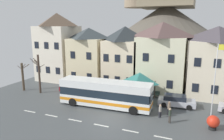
# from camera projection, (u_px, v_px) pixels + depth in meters

# --- Properties ---
(ground_plane) EXTENTS (40.00, 60.00, 0.07)m
(ground_plane) POSITION_uv_depth(u_px,v_px,m) (108.00, 119.00, 22.46)
(ground_plane) COLOR #484D4F
(townhouse_00) EXTENTS (5.99, 6.39, 11.61)m
(townhouse_00) POSITION_uv_depth(u_px,v_px,m) (58.00, 47.00, 37.70)
(townhouse_00) COLOR silver
(townhouse_00) RESTS_ON ground_plane
(townhouse_01) EXTENTS (5.63, 5.66, 9.16)m
(townhouse_01) POSITION_uv_depth(u_px,v_px,m) (89.00, 56.00, 35.26)
(townhouse_01) COLOR beige
(townhouse_01) RESTS_ON ground_plane
(townhouse_02) EXTENTS (5.37, 6.55, 9.42)m
(townhouse_02) POSITION_uv_depth(u_px,v_px,m) (125.00, 57.00, 33.40)
(townhouse_02) COLOR beige
(townhouse_02) RESTS_ON ground_plane
(townhouse_03) EXTENTS (6.71, 5.73, 10.06)m
(townhouse_03) POSITION_uv_depth(u_px,v_px,m) (162.00, 57.00, 30.83)
(townhouse_03) COLOR beige
(townhouse_03) RESTS_ON ground_plane
(townhouse_04) EXTENTS (6.68, 6.35, 9.50)m
(townhouse_04) POSITION_uv_depth(u_px,v_px,m) (215.00, 62.00, 28.54)
(townhouse_04) COLOR beige
(townhouse_04) RESTS_ON ground_plane
(hilltop_castle) EXTENTS (43.99, 43.99, 22.56)m
(hilltop_castle) POSITION_uv_depth(u_px,v_px,m) (165.00, 32.00, 51.47)
(hilltop_castle) COLOR #5C554A
(hilltop_castle) RESTS_ON ground_plane
(transit_bus) EXTENTS (11.20, 2.97, 3.19)m
(transit_bus) POSITION_uv_depth(u_px,v_px,m) (105.00, 94.00, 25.37)
(transit_bus) COLOR white
(transit_bus) RESTS_ON ground_plane
(bus_shelter) EXTENTS (3.60, 3.60, 3.76)m
(bus_shelter) POSITION_uv_depth(u_px,v_px,m) (140.00, 78.00, 27.01)
(bus_shelter) COLOR #473D33
(bus_shelter) RESTS_ON ground_plane
(parked_car_00) EXTENTS (4.10, 2.37, 1.35)m
(parked_car_00) POSITION_uv_depth(u_px,v_px,m) (74.00, 87.00, 31.30)
(parked_car_00) COLOR maroon
(parked_car_00) RESTS_ON ground_plane
(parked_car_01) EXTENTS (4.46, 2.22, 1.38)m
(parked_car_01) POSITION_uv_depth(u_px,v_px,m) (176.00, 101.00, 25.71)
(parked_car_01) COLOR silver
(parked_car_01) RESTS_ON ground_plane
(pedestrian_00) EXTENTS (0.29, 0.30, 1.57)m
(pedestrian_00) POSITION_uv_depth(u_px,v_px,m) (170.00, 115.00, 21.32)
(pedestrian_00) COLOR #38332D
(pedestrian_00) RESTS_ON ground_plane
(pedestrian_01) EXTENTS (0.35, 0.34, 1.55)m
(pedestrian_01) POSITION_uv_depth(u_px,v_px,m) (169.00, 108.00, 23.20)
(pedestrian_01) COLOR black
(pedestrian_01) RESTS_ON ground_plane
(pedestrian_02) EXTENTS (0.29, 0.29, 1.48)m
(pedestrian_02) POSITION_uv_depth(u_px,v_px,m) (160.00, 110.00, 22.54)
(pedestrian_02) COLOR #2D2D38
(pedestrian_02) RESTS_ON ground_plane
(public_bench) EXTENTS (1.49, 0.48, 0.87)m
(public_bench) POSITION_uv_depth(u_px,v_px,m) (154.00, 94.00, 28.86)
(public_bench) COLOR #33473D
(public_bench) RESTS_ON ground_plane
(flagpole) EXTENTS (0.95, 0.10, 7.81)m
(flagpole) POSITION_uv_depth(u_px,v_px,m) (216.00, 76.00, 22.27)
(flagpole) COLOR silver
(flagpole) RESTS_ON ground_plane
(harbour_buoy) EXTENTS (1.15, 1.15, 1.40)m
(harbour_buoy) POSITION_uv_depth(u_px,v_px,m) (213.00, 122.00, 19.98)
(harbour_buoy) COLOR black
(harbour_buoy) RESTS_ON ground_plane
(bare_tree_00) EXTENTS (1.90, 1.50, 5.57)m
(bare_tree_00) POSITION_uv_depth(u_px,v_px,m) (39.00, 73.00, 30.21)
(bare_tree_00) COLOR #47382D
(bare_tree_00) RESTS_ON ground_plane
(bare_tree_01) EXTENTS (1.87, 0.99, 4.17)m
(bare_tree_01) POSITION_uv_depth(u_px,v_px,m) (23.00, 76.00, 31.53)
(bare_tree_01) COLOR brown
(bare_tree_01) RESTS_ON ground_plane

